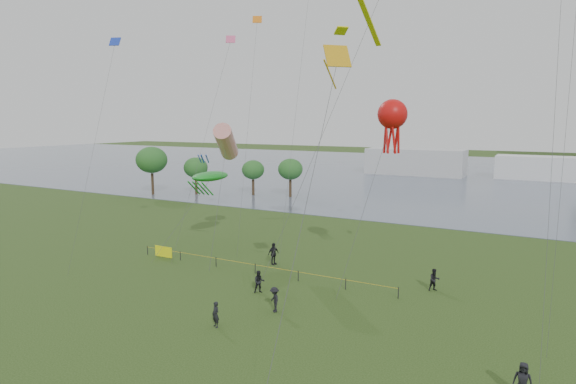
% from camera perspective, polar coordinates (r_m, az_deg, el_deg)
% --- Properties ---
extents(ground_plane, '(400.00, 400.00, 0.00)m').
position_cam_1_polar(ground_plane, '(25.70, -11.35, -21.02)').
color(ground_plane, '#203811').
extents(lake, '(400.00, 120.00, 0.08)m').
position_cam_1_polar(lake, '(118.63, 21.01, 1.87)').
color(lake, slate).
rests_on(lake, ground_plane).
extents(pavilion_left, '(22.00, 8.00, 6.00)m').
position_cam_1_polar(pavilion_left, '(115.56, 14.86, 3.48)').
color(pavilion_left, silver).
rests_on(pavilion_left, ground_plane).
extents(pavilion_right, '(18.00, 7.00, 5.00)m').
position_cam_1_polar(pavilion_right, '(115.51, 27.85, 2.52)').
color(pavilion_right, white).
rests_on(pavilion_right, ground_plane).
extents(trees, '(26.43, 13.52, 8.17)m').
position_cam_1_polar(trees, '(81.91, -9.81, 3.16)').
color(trees, '#352618').
rests_on(trees, ground_plane).
extents(fence, '(24.07, 0.07, 1.05)m').
position_cam_1_polar(fence, '(43.79, -10.77, -7.60)').
color(fence, black).
rests_on(fence, ground_plane).
extents(spectator_a, '(1.03, 1.00, 1.67)m').
position_cam_1_polar(spectator_a, '(35.99, -3.44, -10.58)').
color(spectator_a, black).
rests_on(spectator_a, ground_plane).
extents(spectator_b, '(1.22, 1.22, 1.69)m').
position_cam_1_polar(spectator_b, '(32.60, -1.62, -12.62)').
color(spectator_b, black).
rests_on(spectator_b, ground_plane).
extents(spectator_c, '(0.87, 1.24, 1.96)m').
position_cam_1_polar(spectator_c, '(42.57, -1.74, -7.33)').
color(spectator_c, black).
rests_on(spectator_c, ground_plane).
extents(spectator_d, '(0.85, 0.57, 1.71)m').
position_cam_1_polar(spectator_d, '(25.86, 26.06, -19.42)').
color(spectator_d, black).
rests_on(spectator_d, ground_plane).
extents(spectator_f, '(0.69, 0.59, 1.60)m').
position_cam_1_polar(spectator_f, '(30.73, -8.57, -14.16)').
color(spectator_f, black).
rests_on(spectator_f, ground_plane).
extents(spectator_g, '(1.03, 0.99, 1.68)m').
position_cam_1_polar(spectator_g, '(37.93, 16.96, -9.93)').
color(spectator_g, black).
rests_on(spectator_g, ground_plane).
extents(kite_windsock, '(5.36, 9.43, 12.39)m').
position_cam_1_polar(kite_windsock, '(46.98, -7.36, 5.88)').
color(kite_windsock, '#3F3F42').
extents(kite_creature, '(2.76, 9.37, 7.58)m').
position_cam_1_polar(kite_creature, '(48.03, -9.21, 1.83)').
color(kite_creature, '#3F3F42').
extents(kite_octopus, '(3.34, 6.08, 14.14)m').
position_cam_1_polar(kite_octopus, '(36.80, 12.27, 8.89)').
color(kite_octopus, '#3F3F42').
extents(kite_delta, '(1.70, 10.93, 16.43)m').
position_cam_1_polar(kite_delta, '(24.95, 5.40, 13.88)').
color(kite_delta, '#3F3F42').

